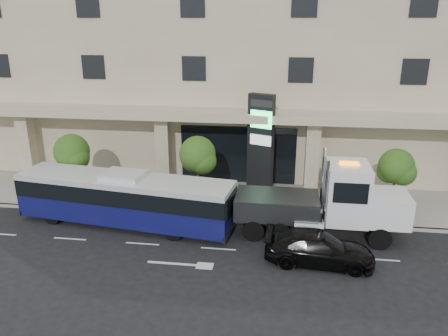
% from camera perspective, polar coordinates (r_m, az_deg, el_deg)
% --- Properties ---
extents(ground, '(120.00, 120.00, 0.00)m').
position_cam_1_polar(ground, '(23.92, -0.21, -8.77)').
color(ground, black).
rests_on(ground, ground).
extents(sidewalk, '(120.00, 6.00, 0.15)m').
position_cam_1_polar(sidewalk, '(28.38, 1.17, -4.00)').
color(sidewalk, gray).
rests_on(sidewalk, ground).
extents(curb, '(120.00, 0.30, 0.15)m').
position_cam_1_polar(curb, '(25.66, 0.40, -6.57)').
color(curb, gray).
rests_on(curb, ground).
extents(convention_center, '(60.00, 17.60, 20.00)m').
position_cam_1_polar(convention_center, '(36.55, 3.24, 17.06)').
color(convention_center, tan).
rests_on(convention_center, ground).
extents(tree_left, '(2.27, 2.20, 4.22)m').
position_cam_1_polar(tree_left, '(28.88, -19.20, 1.74)').
color(tree_left, '#422B19').
rests_on(tree_left, sidewalk).
extents(tree_mid, '(2.28, 2.20, 4.38)m').
position_cam_1_polar(tree_mid, '(26.26, -3.42, 1.46)').
color(tree_mid, '#422B19').
rests_on(tree_mid, sidewalk).
extents(tree_right, '(2.10, 2.00, 4.04)m').
position_cam_1_polar(tree_right, '(26.70, 21.61, -0.08)').
color(tree_right, '#422B19').
rests_on(tree_right, sidewalk).
extents(city_bus, '(12.58, 4.26, 3.13)m').
position_cam_1_polar(city_bus, '(25.12, -12.81, -3.87)').
color(city_bus, black).
rests_on(city_bus, ground).
extents(tow_truck, '(10.13, 2.64, 4.62)m').
position_cam_1_polar(tow_truck, '(23.73, 13.42, -4.48)').
color(tow_truck, '#2D3033').
rests_on(tow_truck, ground).
extents(black_sedan, '(5.28, 2.39, 1.50)m').
position_cam_1_polar(black_sedan, '(21.56, 12.34, -10.29)').
color(black_sedan, black).
rests_on(black_sedan, ground).
extents(signage_pylon, '(1.74, 1.17, 6.60)m').
position_cam_1_polar(signage_pylon, '(27.98, 4.80, 3.04)').
color(signage_pylon, black).
rests_on(signage_pylon, sidewalk).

